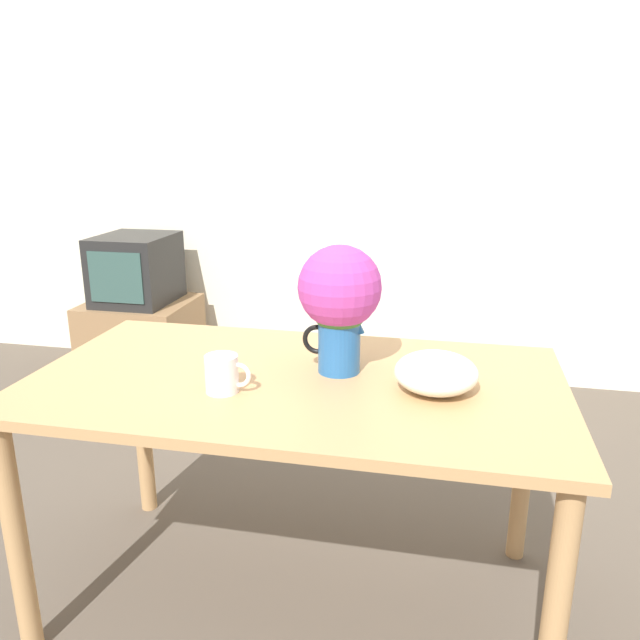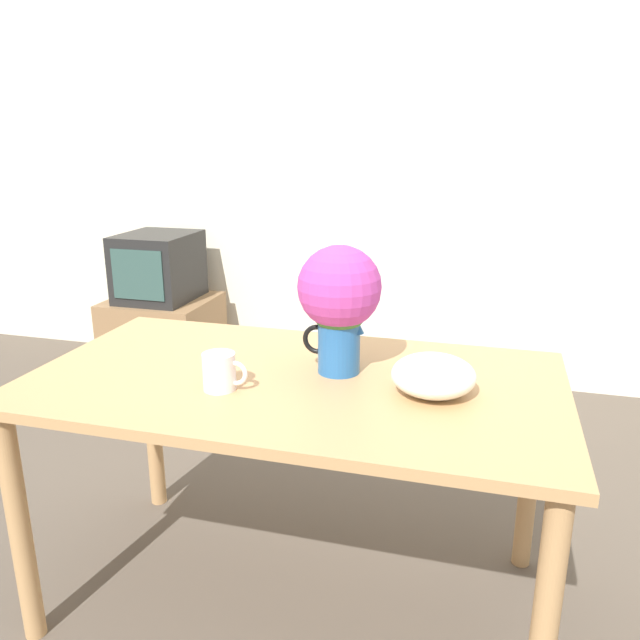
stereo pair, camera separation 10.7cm
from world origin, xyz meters
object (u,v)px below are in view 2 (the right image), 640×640
flower_vase (339,298)px  coffee_mug (220,372)px  white_bowl (433,375)px  tv_set (159,267)px

flower_vase → coffee_mug: size_ratio=2.94×
coffee_mug → white_bowl: 0.57m
flower_vase → tv_set: 2.17m
tv_set → white_bowl: bearing=-43.1°
coffee_mug → flower_vase: bearing=37.4°
coffee_mug → tv_set: (-1.20, 1.77, -0.14)m
white_bowl → tv_set: bearing=136.9°
flower_vase → tv_set: flower_vase is taller
white_bowl → coffee_mug: bearing=-167.7°
white_bowl → tv_set: 2.42m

